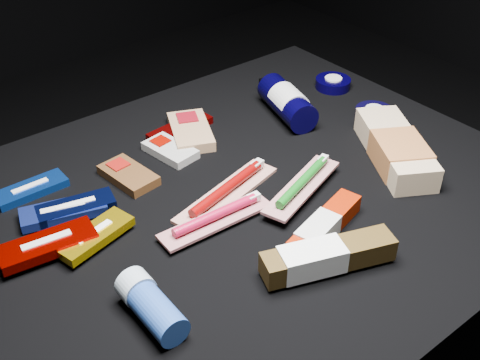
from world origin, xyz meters
TOP-DOWN VIEW (x-y plane):
  - ground at (0.00, 0.00)m, footprint 3.00×3.00m
  - cloth_table at (0.00, 0.00)m, footprint 0.98×0.78m
  - luna_bar_0 at (-0.26, 0.22)m, footprint 0.12×0.04m
  - luna_bar_1 at (-0.24, 0.13)m, footprint 0.14×0.08m
  - luna_bar_2 at (-0.22, 0.12)m, footprint 0.13×0.07m
  - luna_bar_3 at (-0.23, 0.04)m, footprint 0.13×0.07m
  - luna_bar_4 at (-0.30, 0.06)m, footprint 0.14×0.07m
  - clif_bar_0 at (-0.11, 0.16)m, footprint 0.07×0.11m
  - clif_bar_1 at (-0.02, 0.18)m, footprint 0.07×0.11m
  - clif_bar_2 at (0.05, 0.21)m, footprint 0.12×0.15m
  - power_bar at (0.05, 0.23)m, footprint 0.14×0.05m
  - lotion_bottle at (0.24, 0.14)m, footprint 0.10×0.20m
  - cream_tin_upper at (0.40, 0.17)m, footprint 0.08×0.08m
  - cream_tin_lower at (0.37, 0.03)m, footprint 0.07×0.07m
  - bodywash_bottle at (0.28, -0.09)m, footprint 0.18×0.23m
  - deodorant_stick at (-0.24, -0.13)m, footprint 0.05×0.11m
  - toothbrush_pack_0 at (-0.01, 0.01)m, footprint 0.22×0.10m
  - toothbrush_pack_1 at (-0.07, -0.04)m, footprint 0.19×0.05m
  - toothbrush_pack_2 at (0.09, -0.06)m, footprint 0.19×0.10m
  - toothpaste_carton_red at (0.04, -0.16)m, footprint 0.17×0.08m
  - toothpaste_carton_green at (-0.01, -0.21)m, footprint 0.19×0.11m

SIDE VIEW (x-z plane):
  - ground at x=0.00m, z-range 0.00..0.00m
  - cloth_table at x=0.00m, z-range 0.00..0.40m
  - luna_bar_0 at x=-0.26m, z-range 0.40..0.41m
  - power_bar at x=0.05m, z-range 0.40..0.42m
  - clif_bar_1 at x=-0.02m, z-range 0.40..0.42m
  - clif_bar_0 at x=-0.11m, z-range 0.40..0.42m
  - toothbrush_pack_0 at x=-0.01m, z-range 0.40..0.42m
  - luna_bar_1 at x=-0.24m, z-range 0.40..0.42m
  - cream_tin_lower at x=0.37m, z-range 0.40..0.42m
  - clif_bar_2 at x=0.05m, z-range 0.40..0.42m
  - cream_tin_upper at x=0.40m, z-range 0.40..0.42m
  - luna_bar_2 at x=-0.22m, z-range 0.40..0.42m
  - toothbrush_pack_1 at x=-0.07m, z-range 0.40..0.42m
  - luna_bar_3 at x=-0.23m, z-range 0.41..0.42m
  - toothpaste_carton_red at x=0.04m, z-range 0.40..0.43m
  - luna_bar_4 at x=-0.30m, z-range 0.41..0.43m
  - toothbrush_pack_2 at x=0.09m, z-range 0.41..0.43m
  - deodorant_stick at x=-0.24m, z-range 0.40..0.45m
  - bodywash_bottle at x=0.28m, z-range 0.40..0.45m
  - toothpaste_carton_green at x=-0.01m, z-range 0.41..0.44m
  - lotion_bottle at x=0.24m, z-range 0.40..0.46m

